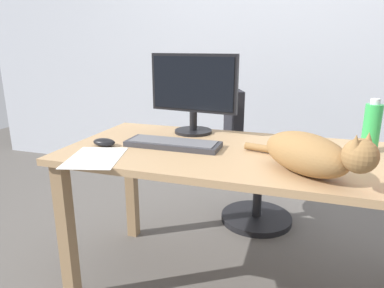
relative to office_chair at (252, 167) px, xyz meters
The scene contains 9 objects.
back_wall 1.24m from the office_chair, 84.08° to the left, with size 6.00×0.04×2.60m, color silver.
desk 0.77m from the office_chair, 83.09° to the right, with size 1.65×0.74×0.72m.
office_chair is the anchor object (origin of this frame).
monitor 0.77m from the office_chair, 119.09° to the right, with size 0.48×0.20×0.42m.
keyboard 0.86m from the office_chair, 109.52° to the right, with size 0.44×0.15×0.03m.
cat 1.07m from the office_chair, 70.29° to the right, with size 0.47×0.44×0.20m.
computer_mouse 1.07m from the office_chair, 124.41° to the right, with size 0.11×0.06×0.04m, color black.
paper_sheet 1.18m from the office_chair, 117.06° to the right, with size 0.21×0.30×0.00m, color white.
spray_bottle 0.91m from the office_chair, 42.68° to the right, with size 0.07×0.07×0.23m.
Camera 1 is at (0.21, -1.45, 1.17)m, focal length 32.18 mm.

